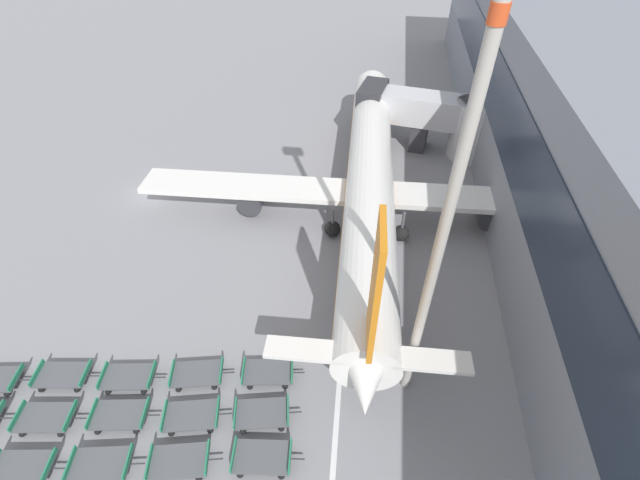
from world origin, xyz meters
TOP-DOWN VIEW (x-y plane):
  - ground_plane at (0.00, 0.00)m, footprint 500.00×500.00m
  - jet_bridge at (26.43, 12.33)m, footprint 14.57×6.77m
  - airplane at (20.11, 0.09)m, footprint 38.04×40.91m
  - baggage_dolly_row_near_col_b at (4.47, -23.69)m, footprint 3.76×2.15m
  - baggage_dolly_row_near_col_c at (8.28, -22.96)m, footprint 3.76×2.24m
  - baggage_dolly_row_near_col_d at (12.15, -22.21)m, footprint 3.77×2.33m
  - baggage_dolly_row_near_col_e at (16.25, -21.38)m, footprint 3.74×2.05m
  - baggage_dolly_row_mid_a_col_b at (4.03, -21.14)m, footprint 3.75×2.14m
  - baggage_dolly_row_mid_a_col_c at (7.96, -20.40)m, footprint 3.76×2.18m
  - baggage_dolly_row_mid_a_col_d at (11.88, -19.83)m, footprint 3.77×2.33m
  - baggage_dolly_row_mid_a_col_e at (15.67, -19.14)m, footprint 3.77×2.30m
  - baggage_dolly_row_mid_b_col_b at (3.43, -18.63)m, footprint 3.75×2.13m
  - baggage_dolly_row_mid_b_col_c at (7.32, -18.16)m, footprint 3.76×2.17m
  - baggage_dolly_row_mid_b_col_d at (11.26, -17.35)m, footprint 3.77×2.32m
  - baggage_dolly_row_mid_b_col_e at (15.39, -16.62)m, footprint 3.76×2.17m
  - apron_light_mast at (23.48, -15.85)m, footprint 2.00×0.70m
  - stand_guidance_stripe at (19.21, -8.52)m, footprint 1.98×31.86m

SIDE VIEW (x-z plane):
  - ground_plane at x=0.00m, z-range 0.00..0.00m
  - stand_guidance_stripe at x=19.21m, z-range 0.00..0.01m
  - baggage_dolly_row_near_col_b at x=4.47m, z-range 0.02..0.94m
  - baggage_dolly_row_near_col_c at x=8.28m, z-range 0.02..0.94m
  - baggage_dolly_row_near_col_d at x=12.15m, z-range 0.02..0.94m
  - baggage_dolly_row_near_col_e at x=16.25m, z-range 0.02..0.94m
  - baggage_dolly_row_mid_a_col_b at x=4.03m, z-range 0.02..0.94m
  - baggage_dolly_row_mid_a_col_c at x=7.96m, z-range 0.02..0.94m
  - baggage_dolly_row_mid_a_col_d at x=11.88m, z-range 0.02..0.94m
  - baggage_dolly_row_mid_a_col_e at x=15.67m, z-range 0.02..0.94m
  - baggage_dolly_row_mid_b_col_b at x=3.43m, z-range 0.02..0.94m
  - baggage_dolly_row_mid_b_col_c at x=7.32m, z-range 0.02..0.94m
  - baggage_dolly_row_mid_b_col_d at x=11.26m, z-range 0.02..0.94m
  - baggage_dolly_row_mid_b_col_e at x=15.39m, z-range 0.02..0.94m
  - airplane at x=20.11m, z-range -2.90..9.92m
  - jet_bridge at x=26.43m, z-range 0.50..6.56m
  - apron_light_mast at x=23.48m, z-range 2.01..27.44m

